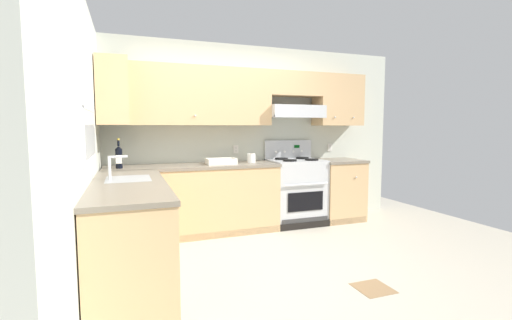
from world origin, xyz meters
TOP-DOWN VIEW (x-y plane):
  - ground_plane at (0.00, 0.00)m, footprint 7.04×7.04m
  - floor_accent_tile at (0.72, -0.86)m, footprint 0.30×0.30m
  - wall_back at (0.40, 1.53)m, footprint 4.68×0.57m
  - wall_left at (-1.59, 0.23)m, footprint 0.47×4.00m
  - counter_back_run at (0.05, 1.24)m, footprint 3.60×0.65m
  - counter_left_run at (-1.24, -0.00)m, footprint 0.63×1.91m
  - stove at (1.03, 1.25)m, footprint 0.76×0.62m
  - wine_bottle at (-1.34, 1.17)m, footprint 0.08×0.08m
  - bowl at (-0.09, 1.22)m, footprint 0.38×0.24m
  - paper_towel_roll at (0.36, 1.29)m, footprint 0.11×0.11m

SIDE VIEW (x-z plane):
  - ground_plane at x=0.00m, z-range 0.00..0.00m
  - floor_accent_tile at x=0.72m, z-range 0.00..0.01m
  - counter_back_run at x=0.05m, z-range 0.00..0.91m
  - counter_left_run at x=-1.24m, z-range -0.11..1.03m
  - stove at x=1.03m, z-range -0.12..1.08m
  - bowl at x=-0.09m, z-range 0.90..0.97m
  - paper_towel_roll at x=0.36m, z-range 0.91..1.03m
  - wine_bottle at x=-1.34m, z-range 0.87..1.23m
  - wall_left at x=-1.59m, z-range 0.07..2.62m
  - wall_back at x=0.40m, z-range 0.20..2.75m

